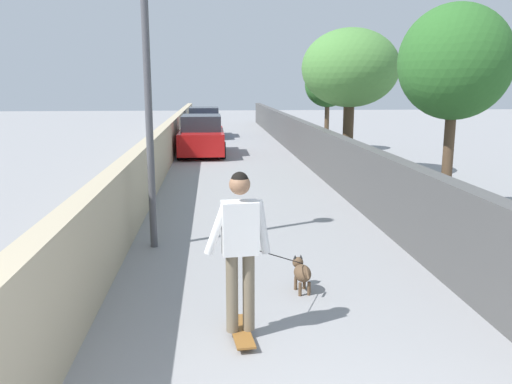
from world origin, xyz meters
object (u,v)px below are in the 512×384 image
dog (301,272)px  car_near (202,136)px  tree_right_near (328,85)px  car_far (204,123)px  skateboard (241,331)px  person_skateboarder (240,239)px  tree_right_mid (350,69)px  tree_right_far (455,63)px  lamp_post (146,55)px

dog → car_near: bearing=6.3°
tree_right_near → car_far: tree_right_near is taller
tree_right_near → skateboard: size_ratio=4.41×
person_skateboarder → tree_right_mid: bearing=-20.5°
tree_right_near → tree_right_far: size_ratio=0.86×
dog → car_far: car_far is taller
tree_right_near → car_far: size_ratio=0.91×
skateboard → person_skateboarder: 1.05m
tree_right_near → skateboard: (-16.07, 4.43, -2.61)m
lamp_post → car_far: size_ratio=1.18×
tree_right_mid → car_far: (12.43, 4.46, -2.44)m
skateboard → car_far: 22.52m
tree_right_mid → dog: tree_right_mid is taller
tree_right_near → car_near: bearing=98.1°
tree_right_mid → car_near: size_ratio=1.05×
tree_right_near → tree_right_mid: size_ratio=0.84×
skateboard → tree_right_far: bearing=-43.5°
tree_right_near → lamp_post: size_ratio=0.77×
dog → car_near: car_near is taller
person_skateboarder → lamp_post: bearing=20.9°
tree_right_near → person_skateboarder: (-16.07, 4.43, -1.57)m
lamp_post → person_skateboarder: (-3.39, -1.29, -2.05)m
tree_right_far → lamp_post: bearing=101.9°
lamp_post → skateboard: lamp_post is taller
tree_right_near → car_near: (-0.73, 5.12, -1.97)m
tree_right_mid → person_skateboarder: size_ratio=2.46×
lamp_post → car_near: lamp_post is taller
person_skateboarder → car_far: 22.52m
tree_right_near → tree_right_mid: tree_right_mid is taller
lamp_post → dog: size_ratio=3.11×
skateboard → car_near: size_ratio=0.20×
tree_right_near → tree_right_far: bearing=179.5°
tree_right_far → car_far: (17.93, 5.03, -2.39)m
tree_right_near → tree_right_far: (-11.50, 0.10, 0.42)m
tree_right_far → person_skateboarder: 6.61m
tree_right_mid → skateboard: tree_right_mid is taller
skateboard → tree_right_near: bearing=-15.4°
tree_right_near → lamp_post: 13.93m
lamp_post → car_far: (19.12, -0.60, -2.45)m
skateboard → car_far: (22.50, 0.69, 0.65)m
skateboard → dog: dog is taller
person_skateboarder → skateboard: bearing=26.6°
lamp_post → dog: (-2.16, -2.17, -2.89)m
car_near → car_far: size_ratio=1.04×
skateboard → person_skateboarder: (-0.00, -0.00, 1.05)m
skateboard → car_near: (15.34, 0.69, 0.65)m
dog → lamp_post: bearing=45.1°
skateboard → car_near: car_near is taller
dog → tree_right_near: bearing=-13.5°
tree_right_near → person_skateboarder: tree_right_near is taller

